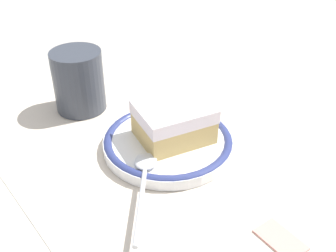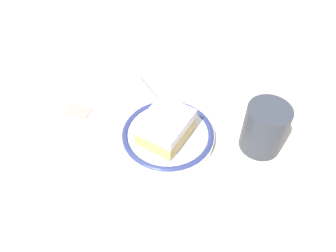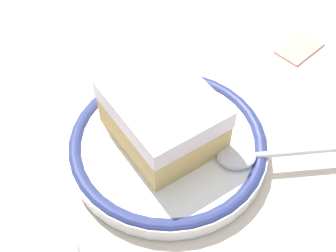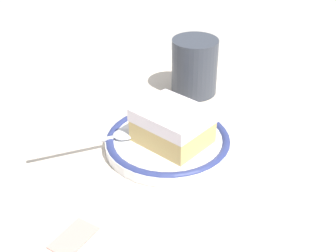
{
  "view_description": "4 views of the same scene",
  "coord_description": "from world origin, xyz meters",
  "px_view_note": "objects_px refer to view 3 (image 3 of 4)",
  "views": [
    {
      "loc": [
        0.37,
        -0.26,
        0.33
      ],
      "look_at": [
        0.03,
        0.01,
        0.04
      ],
      "focal_mm": 43.59,
      "sensor_mm": 36.0,
      "label": 1
    },
    {
      "loc": [
        -0.1,
        0.38,
        0.48
      ],
      "look_at": [
        0.03,
        0.01,
        0.04
      ],
      "focal_mm": 35.46,
      "sensor_mm": 36.0,
      "label": 2
    },
    {
      "loc": [
        -0.15,
        -0.15,
        0.33
      ],
      "look_at": [
        0.03,
        0.01,
        0.04
      ],
      "focal_mm": 49.78,
      "sensor_mm": 36.0,
      "label": 3
    },
    {
      "loc": [
        0.46,
        0.25,
        0.35
      ],
      "look_at": [
        0.03,
        0.01,
        0.04
      ],
      "focal_mm": 46.64,
      "sensor_mm": 36.0,
      "label": 4
    }
  ],
  "objects_px": {
    "spoon": "(264,154)",
    "sugar_packet": "(300,46)",
    "plate": "(168,145)",
    "cake_slice": "(163,116)"
  },
  "relations": [
    {
      "from": "spoon",
      "to": "sugar_packet",
      "type": "height_order",
      "value": "spoon"
    },
    {
      "from": "plate",
      "to": "cake_slice",
      "type": "bearing_deg",
      "value": 76.19
    },
    {
      "from": "plate",
      "to": "sugar_packet",
      "type": "height_order",
      "value": "plate"
    },
    {
      "from": "plate",
      "to": "spoon",
      "type": "relative_size",
      "value": 1.42
    },
    {
      "from": "cake_slice",
      "to": "sugar_packet",
      "type": "height_order",
      "value": "cake_slice"
    },
    {
      "from": "sugar_packet",
      "to": "plate",
      "type": "bearing_deg",
      "value": 177.7
    },
    {
      "from": "sugar_packet",
      "to": "spoon",
      "type": "bearing_deg",
      "value": -158.12
    },
    {
      "from": "plate",
      "to": "cake_slice",
      "type": "relative_size",
      "value": 1.62
    },
    {
      "from": "plate",
      "to": "cake_slice",
      "type": "xyz_separation_m",
      "value": [
        0.0,
        0.01,
        0.03
      ]
    },
    {
      "from": "spoon",
      "to": "sugar_packet",
      "type": "xyz_separation_m",
      "value": [
        0.15,
        0.06,
        -0.01
      ]
    }
  ]
}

